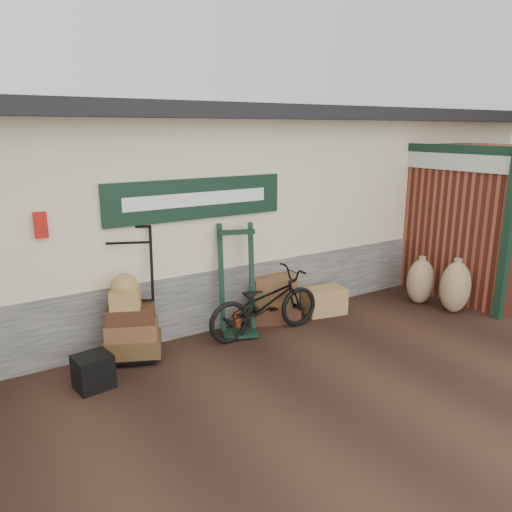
{
  "coord_description": "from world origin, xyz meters",
  "views": [
    {
      "loc": [
        -3.26,
        -5.1,
        2.87
      ],
      "look_at": [
        0.6,
        0.9,
        1.04
      ],
      "focal_mm": 35.0,
      "sensor_mm": 36.0,
      "label": 1
    }
  ],
  "objects_px": {
    "porter_trolley": "(131,292)",
    "black_trunk": "(93,372)",
    "suitcase_stack": "(272,298)",
    "wicker_hamper": "(324,301)",
    "bicycle": "(265,300)",
    "green_barrow": "(237,280)"
  },
  "relations": [
    {
      "from": "porter_trolley",
      "to": "black_trunk",
      "type": "height_order",
      "value": "porter_trolley"
    },
    {
      "from": "porter_trolley",
      "to": "wicker_hamper",
      "type": "distance_m",
      "value": 3.13
    },
    {
      "from": "wicker_hamper",
      "to": "black_trunk",
      "type": "xyz_separation_m",
      "value": [
        -3.76,
        -0.41,
        -0.01
      ]
    },
    {
      "from": "porter_trolley",
      "to": "suitcase_stack",
      "type": "xyz_separation_m",
      "value": [
        2.18,
        0.0,
        -0.5
      ]
    },
    {
      "from": "black_trunk",
      "to": "bicycle",
      "type": "height_order",
      "value": "bicycle"
    },
    {
      "from": "wicker_hamper",
      "to": "black_trunk",
      "type": "relative_size",
      "value": 1.59
    },
    {
      "from": "green_barrow",
      "to": "bicycle",
      "type": "distance_m",
      "value": 0.48
    },
    {
      "from": "porter_trolley",
      "to": "wicker_hamper",
      "type": "relative_size",
      "value": 2.7
    },
    {
      "from": "suitcase_stack",
      "to": "wicker_hamper",
      "type": "xyz_separation_m",
      "value": [
        0.87,
        -0.22,
        -0.15
      ]
    },
    {
      "from": "porter_trolley",
      "to": "suitcase_stack",
      "type": "relative_size",
      "value": 2.13
    },
    {
      "from": "porter_trolley",
      "to": "bicycle",
      "type": "distance_m",
      "value": 1.87
    },
    {
      "from": "suitcase_stack",
      "to": "wicker_hamper",
      "type": "relative_size",
      "value": 1.27
    },
    {
      "from": "suitcase_stack",
      "to": "bicycle",
      "type": "distance_m",
      "value": 0.58
    },
    {
      "from": "suitcase_stack",
      "to": "wicker_hamper",
      "type": "distance_m",
      "value": 0.91
    },
    {
      "from": "bicycle",
      "to": "green_barrow",
      "type": "bearing_deg",
      "value": 49.66
    },
    {
      "from": "porter_trolley",
      "to": "suitcase_stack",
      "type": "distance_m",
      "value": 2.24
    },
    {
      "from": "suitcase_stack",
      "to": "bicycle",
      "type": "bearing_deg",
      "value": -134.69
    },
    {
      "from": "bicycle",
      "to": "suitcase_stack",
      "type": "bearing_deg",
      "value": -43.65
    },
    {
      "from": "green_barrow",
      "to": "suitcase_stack",
      "type": "height_order",
      "value": "green_barrow"
    },
    {
      "from": "suitcase_stack",
      "to": "wicker_hamper",
      "type": "height_order",
      "value": "suitcase_stack"
    },
    {
      "from": "green_barrow",
      "to": "wicker_hamper",
      "type": "height_order",
      "value": "green_barrow"
    },
    {
      "from": "green_barrow",
      "to": "suitcase_stack",
      "type": "distance_m",
      "value": 0.82
    }
  ]
}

